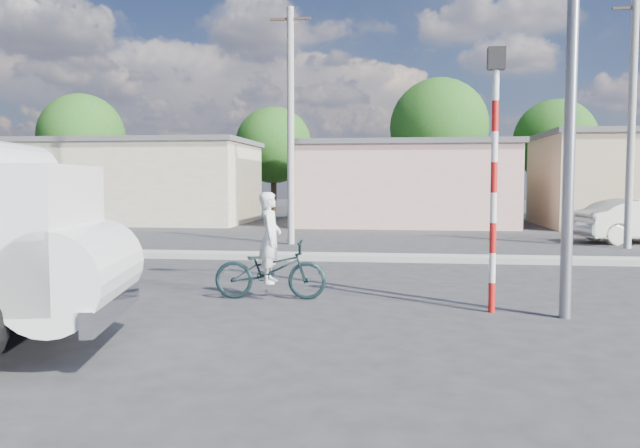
# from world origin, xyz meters

# --- Properties ---
(ground_plane) EXTENTS (120.00, 120.00, 0.00)m
(ground_plane) POSITION_xyz_m (0.00, 0.00, 0.00)
(ground_plane) COLOR #29292C
(ground_plane) RESTS_ON ground
(median) EXTENTS (40.00, 0.80, 0.16)m
(median) POSITION_xyz_m (0.00, 8.00, 0.08)
(median) COLOR #99968E
(median) RESTS_ON ground
(bicycle) EXTENTS (2.11, 0.85, 1.09)m
(bicycle) POSITION_xyz_m (-0.71, 2.21, 0.54)
(bicycle) COLOR #16282A
(bicycle) RESTS_ON ground
(cyclist) EXTENTS (0.44, 0.64, 1.69)m
(cyclist) POSITION_xyz_m (-0.71, 2.21, 0.84)
(cyclist) COLOR white
(cyclist) RESTS_ON ground
(traffic_pole) EXTENTS (0.28, 0.18, 4.36)m
(traffic_pole) POSITION_xyz_m (3.20, 1.50, 2.59)
(traffic_pole) COLOR red
(traffic_pole) RESTS_ON ground
(streetlight) EXTENTS (2.34, 0.22, 9.00)m
(streetlight) POSITION_xyz_m (4.14, 1.20, 4.96)
(streetlight) COLOR slate
(streetlight) RESTS_ON ground
(building_row) EXTENTS (37.80, 7.30, 4.44)m
(building_row) POSITION_xyz_m (1.10, 22.00, 2.13)
(building_row) COLOR #C0B591
(building_row) RESTS_ON ground
(tree_row) EXTENTS (34.13, 7.32, 8.10)m
(tree_row) POSITION_xyz_m (-2.27, 28.62, 4.83)
(tree_row) COLOR #38281E
(tree_row) RESTS_ON ground
(utility_poles) EXTENTS (35.40, 0.24, 8.00)m
(utility_poles) POSITION_xyz_m (3.25, 12.00, 4.07)
(utility_poles) COLOR #99968E
(utility_poles) RESTS_ON ground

